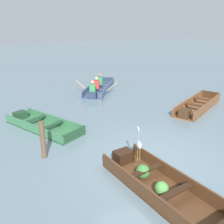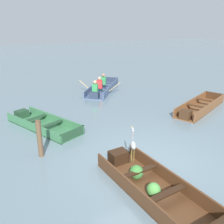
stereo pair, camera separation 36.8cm
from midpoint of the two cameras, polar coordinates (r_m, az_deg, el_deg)
ground_plane at (r=7.13m, az=9.83°, el=-11.51°), size 80.00×80.00×0.00m
dinghy_dark_varnish_foreground at (r=6.14m, az=9.87°, el=-15.65°), size 1.39×3.31×0.39m
skiff_green_near_moored at (r=9.62m, az=-14.81°, el=-2.54°), size 2.28×3.36×0.33m
skiff_wooden_brown_mid_moored at (r=11.66m, az=20.19°, el=1.02°), size 3.61×2.28×0.40m
rowboat_slate_blue_with_crew at (r=13.94m, az=-1.65°, el=5.52°), size 3.17×3.61×0.92m
heron_on_dinghy at (r=6.21m, az=6.54°, el=-7.32°), size 0.25×0.45×0.84m
mooring_post at (r=7.36m, az=-14.84°, el=-5.93°), size 0.15×0.15×1.12m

